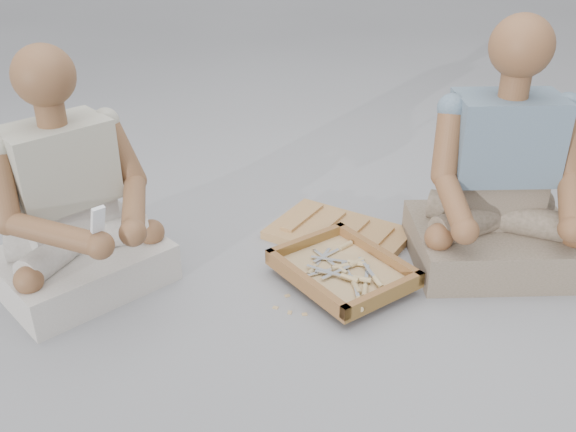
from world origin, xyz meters
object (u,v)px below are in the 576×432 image
Objects in this scene: craftsman at (72,211)px; companion at (500,188)px; carved_panel at (338,234)px; tool_tray at (342,270)px.

companion reaches higher than craftsman.
carved_panel is 0.72m from companion.
craftsman is at bearing -145.06° from tool_tray.
craftsman reaches higher than tool_tray.
companion is at bearing 143.10° from craftsman.
companion is (0.41, 0.51, 0.27)m from tool_tray.
companion is at bearing 18.71° from carved_panel.
carved_panel is 0.36m from tool_tray.
tool_tray is 0.71m from companion.
carved_panel is 0.62× the size of craftsman.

